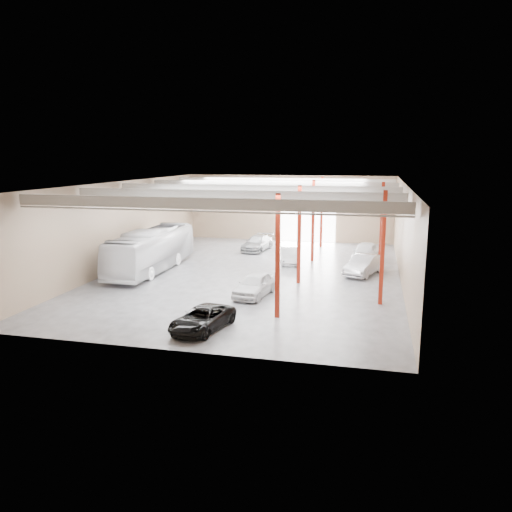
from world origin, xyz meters
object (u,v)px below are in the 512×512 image
at_px(black_sedan, 202,319).
at_px(car_row_b, 290,255).
at_px(car_row_c, 257,243).
at_px(coach_bus, 152,250).
at_px(car_row_a, 255,285).
at_px(car_right_near, 364,265).
at_px(car_right_far, 365,252).

height_order(black_sedan, car_row_b, car_row_b).
bearing_deg(car_row_c, coach_bus, -112.92).
xyz_separation_m(black_sedan, car_row_a, (1.13, 7.00, 0.15)).
bearing_deg(car_row_b, car_right_near, -37.25).
distance_m(coach_bus, car_row_a, 11.11).
bearing_deg(car_right_near, black_sedan, -98.93).
distance_m(black_sedan, car_right_far, 21.44).
distance_m(coach_bus, car_right_far, 18.18).
bearing_deg(car_right_far, car_row_b, -151.21).
height_order(coach_bus, black_sedan, coach_bus).
relative_size(coach_bus, car_row_a, 2.67).
bearing_deg(coach_bus, car_right_near, 7.41).
height_order(car_row_a, car_right_far, car_right_far).
relative_size(black_sedan, car_right_near, 0.94).
xyz_separation_m(coach_bus, car_row_a, (9.71, -5.32, -0.90)).
xyz_separation_m(coach_bus, black_sedan, (8.58, -12.32, -1.04)).
bearing_deg(car_right_far, black_sedan, -104.18).
xyz_separation_m(coach_bus, car_row_c, (6.19, 10.38, -0.95)).
bearing_deg(car_row_b, black_sedan, -108.71).
distance_m(car_row_a, car_row_b, 10.52).
xyz_separation_m(coach_bus, car_row_b, (10.27, 5.18, -0.97)).
height_order(coach_bus, car_row_c, coach_bus).
relative_size(car_row_c, car_right_near, 1.03).
xyz_separation_m(coach_bus, car_right_near, (16.49, 2.41, -0.88)).
bearing_deg(black_sedan, car_right_near, 73.21).
distance_m(car_row_a, car_row_c, 16.09).
height_order(car_right_near, car_right_far, car_right_far).
xyz_separation_m(car_row_a, car_right_far, (6.77, 12.93, 0.05)).
height_order(car_row_a, car_row_c, car_row_a).
bearing_deg(car_row_a, black_sedan, -91.08).
relative_size(car_row_b, car_right_far, 0.87).
xyz_separation_m(black_sedan, car_right_near, (7.91, 14.73, 0.16)).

